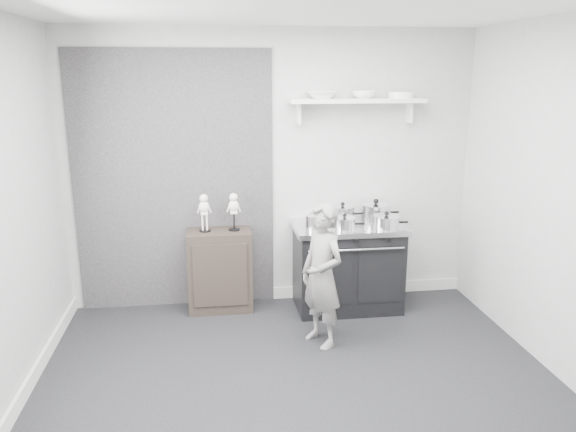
% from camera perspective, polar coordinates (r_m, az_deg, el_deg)
% --- Properties ---
extents(ground, '(4.00, 4.00, 0.00)m').
position_cam_1_polar(ground, '(4.33, 1.29, -17.49)').
color(ground, black).
rests_on(ground, ground).
extents(room_shell, '(4.02, 3.62, 2.71)m').
position_cam_1_polar(room_shell, '(3.86, -0.23, 4.75)').
color(room_shell, '#A2A2A0').
rests_on(room_shell, ground).
extents(wall_shelf, '(1.30, 0.26, 0.24)m').
position_cam_1_polar(wall_shelf, '(5.48, 7.00, 11.45)').
color(wall_shelf, silver).
rests_on(wall_shelf, room_shell).
extents(stove, '(1.06, 0.66, 0.85)m').
position_cam_1_polar(stove, '(5.58, 6.05, -5.07)').
color(stove, black).
rests_on(stove, ground).
extents(side_cabinet, '(0.62, 0.36, 0.80)m').
position_cam_1_polar(side_cabinet, '(5.56, -6.93, -5.47)').
color(side_cabinet, black).
rests_on(side_cabinet, ground).
extents(child, '(0.48, 0.54, 1.24)m').
position_cam_1_polar(child, '(4.76, 3.49, -6.06)').
color(child, slate).
rests_on(child, ground).
extents(pot_front_left, '(0.28, 0.19, 0.17)m').
position_cam_1_polar(pot_front_left, '(5.25, 2.81, -0.63)').
color(pot_front_left, silver).
rests_on(pot_front_left, stove).
extents(pot_back_left, '(0.33, 0.24, 0.19)m').
position_cam_1_polar(pot_back_left, '(5.57, 5.56, 0.27)').
color(pot_back_left, silver).
rests_on(pot_back_left, stove).
extents(pot_back_right, '(0.39, 0.30, 0.22)m').
position_cam_1_polar(pot_back_right, '(5.63, 8.90, 0.41)').
color(pot_back_right, silver).
rests_on(pot_back_right, stove).
extents(pot_front_right, '(0.34, 0.25, 0.17)m').
position_cam_1_polar(pot_front_right, '(5.36, 9.95, -0.59)').
color(pot_front_right, silver).
rests_on(pot_front_right, stove).
extents(pot_front_center, '(0.29, 0.20, 0.16)m').
position_cam_1_polar(pot_front_center, '(5.26, 5.77, -0.75)').
color(pot_front_center, silver).
rests_on(pot_front_center, stove).
extents(skeleton_full, '(0.12, 0.08, 0.42)m').
position_cam_1_polar(skeleton_full, '(5.39, -8.51, 0.60)').
color(skeleton_full, white).
rests_on(skeleton_full, side_cabinet).
extents(skeleton_torso, '(0.12, 0.08, 0.42)m').
position_cam_1_polar(skeleton_torso, '(5.39, -5.53, 0.71)').
color(skeleton_torso, white).
rests_on(skeleton_torso, side_cabinet).
extents(bowl_large, '(0.28, 0.28, 0.07)m').
position_cam_1_polar(bowl_large, '(5.40, 3.41, 12.18)').
color(bowl_large, white).
rests_on(bowl_large, wall_shelf).
extents(bowl_small, '(0.22, 0.22, 0.07)m').
position_cam_1_polar(bowl_small, '(5.49, 7.73, 12.12)').
color(bowl_small, white).
rests_on(bowl_small, wall_shelf).
extents(plate_stack, '(0.24, 0.24, 0.06)m').
position_cam_1_polar(plate_stack, '(5.60, 11.43, 11.97)').
color(plate_stack, white).
rests_on(plate_stack, wall_shelf).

